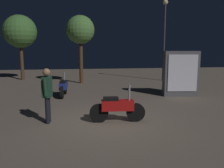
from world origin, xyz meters
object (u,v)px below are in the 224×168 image
at_px(motorcycle_blue_parked_left, 64,87).
at_px(streetlamp_far, 164,31).
at_px(motorcycle_red_foreground, 117,108).
at_px(kiosk_billboard, 181,74).
at_px(person_rider_beside, 47,91).

bearing_deg(motorcycle_blue_parked_left, streetlamp_far, -50.32).
distance_m(motorcycle_blue_parked_left, streetlamp_far, 8.77).
bearing_deg(motorcycle_red_foreground, kiosk_billboard, 47.67).
height_order(motorcycle_red_foreground, streetlamp_far, streetlamp_far).
bearing_deg(kiosk_billboard, person_rider_beside, 36.79).
height_order(person_rider_beside, kiosk_billboard, kiosk_billboard).
distance_m(motorcycle_blue_parked_left, kiosk_billboard, 5.51).
bearing_deg(kiosk_billboard, motorcycle_blue_parked_left, -0.08).
xyz_separation_m(person_rider_beside, kiosk_billboard, (5.69, 3.16, 0.10)).
height_order(motorcycle_blue_parked_left, streetlamp_far, streetlamp_far).
distance_m(motorcycle_red_foreground, kiosk_billboard, 5.04).
bearing_deg(person_rider_beside, motorcycle_blue_parked_left, 92.34).
distance_m(person_rider_beside, streetlamp_far, 11.37).
distance_m(streetlamp_far, kiosk_billboard, 6.10).
relative_size(motorcycle_red_foreground, streetlamp_far, 0.30).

